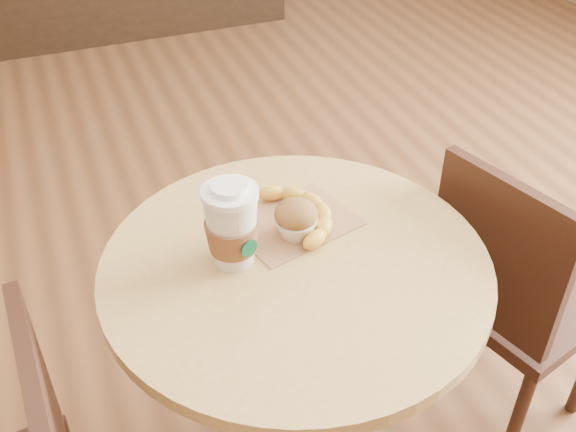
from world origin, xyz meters
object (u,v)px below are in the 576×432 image
object	(u,v)px
muffin	(296,219)
banana	(303,213)
coffee_cup	(232,228)
chair_right	(511,294)
cafe_table	(295,332)

from	to	relation	value
muffin	banana	world-z (taller)	muffin
coffee_cup	muffin	size ratio (longest dim) A/B	1.99
chair_right	muffin	bearing A→B (deg)	66.88
cafe_table	coffee_cup	xyz separation A→B (m)	(-0.11, 0.05, 0.28)
cafe_table	muffin	distance (m)	0.25
chair_right	banana	bearing A→B (deg)	61.95
coffee_cup	muffin	world-z (taller)	coffee_cup
cafe_table	chair_right	size ratio (longest dim) A/B	0.91
cafe_table	coffee_cup	world-z (taller)	coffee_cup
coffee_cup	muffin	xyz separation A→B (m)	(0.14, 0.03, -0.04)
coffee_cup	banana	bearing A→B (deg)	1.59
cafe_table	muffin	size ratio (longest dim) A/B	8.56
muffin	banana	size ratio (longest dim) A/B	0.37
cafe_table	muffin	world-z (taller)	muffin
muffin	coffee_cup	bearing A→B (deg)	-169.68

